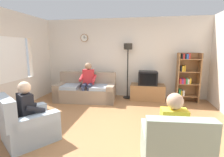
# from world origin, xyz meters

# --- Properties ---
(ground_plane) EXTENTS (12.00, 12.00, 0.00)m
(ground_plane) POSITION_xyz_m (0.00, 0.00, 0.00)
(ground_plane) COLOR #9E6B42
(back_wall_assembly) EXTENTS (6.20, 0.17, 2.70)m
(back_wall_assembly) POSITION_xyz_m (-0.00, 2.66, 1.35)
(back_wall_assembly) COLOR silver
(back_wall_assembly) RESTS_ON ground_plane
(couch) EXTENTS (1.96, 1.03, 0.90)m
(couch) POSITION_xyz_m (-1.13, 1.84, 0.31)
(couch) COLOR gray
(couch) RESTS_ON ground_plane
(tv_stand) EXTENTS (1.10, 0.56, 0.51)m
(tv_stand) POSITION_xyz_m (0.86, 2.25, 0.26)
(tv_stand) COLOR olive
(tv_stand) RESTS_ON ground_plane
(tv) EXTENTS (0.60, 0.49, 0.44)m
(tv) POSITION_xyz_m (0.86, 2.23, 0.73)
(tv) COLOR black
(tv) RESTS_ON tv_stand
(bookshelf) EXTENTS (0.68, 0.36, 1.55)m
(bookshelf) POSITION_xyz_m (2.05, 2.32, 0.80)
(bookshelf) COLOR olive
(bookshelf) RESTS_ON ground_plane
(floor_lamp) EXTENTS (0.28, 0.28, 1.85)m
(floor_lamp) POSITION_xyz_m (0.18, 2.35, 1.45)
(floor_lamp) COLOR black
(floor_lamp) RESTS_ON ground_plane
(armchair_near_window) EXTENTS (1.17, 1.18, 0.90)m
(armchair_near_window) POSITION_xyz_m (-1.35, -0.77, 0.29)
(armchair_near_window) COLOR #9EADBC
(armchair_near_window) RESTS_ON ground_plane
(armchair_near_bookshelf) EXTENTS (0.87, 0.94, 0.90)m
(armchair_near_bookshelf) POSITION_xyz_m (1.14, -1.11, 0.29)
(armchair_near_bookshelf) COLOR gray
(armchair_near_bookshelf) RESTS_ON ground_plane
(person_on_couch) EXTENTS (0.53, 0.56, 1.24)m
(person_on_couch) POSITION_xyz_m (-1.02, 1.73, 0.70)
(person_on_couch) COLOR red
(person_on_couch) RESTS_ON ground_plane
(person_in_left_armchair) EXTENTS (0.62, 0.64, 1.12)m
(person_in_left_armchair) POSITION_xyz_m (-1.30, -0.70, 0.60)
(person_in_left_armchair) COLOR black
(person_in_left_armchair) RESTS_ON ground_plane
(person_in_right_armchair) EXTENTS (0.54, 0.56, 1.12)m
(person_in_right_armchair) POSITION_xyz_m (1.13, -1.02, 0.60)
(person_in_right_armchair) COLOR yellow
(person_in_right_armchair) RESTS_ON ground_plane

